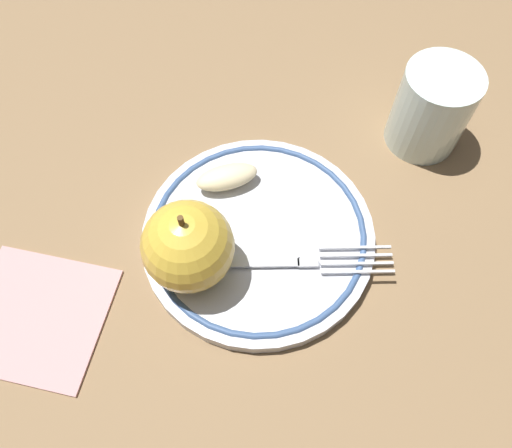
% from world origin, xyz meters
% --- Properties ---
extents(ground_plane, '(2.00, 2.00, 0.00)m').
position_xyz_m(ground_plane, '(0.00, 0.00, 0.00)').
color(ground_plane, olive).
extents(plate, '(0.22, 0.22, 0.02)m').
position_xyz_m(plate, '(0.01, 0.00, 0.01)').
color(plate, silver).
rests_on(plate, ground_plane).
extents(apple_red_whole, '(0.08, 0.08, 0.09)m').
position_xyz_m(apple_red_whole, '(0.03, 0.06, 0.06)').
color(apple_red_whole, gold).
rests_on(apple_red_whole, plate).
extents(apple_slice_front, '(0.06, 0.06, 0.02)m').
position_xyz_m(apple_slice_front, '(0.06, -0.03, 0.03)').
color(apple_slice_front, beige).
rests_on(apple_slice_front, plate).
extents(fork, '(0.16, 0.13, 0.00)m').
position_xyz_m(fork, '(-0.03, 0.01, 0.02)').
color(fork, silver).
rests_on(fork, plate).
extents(drinking_glass, '(0.08, 0.08, 0.09)m').
position_xyz_m(drinking_glass, '(-0.06, -0.20, 0.04)').
color(drinking_glass, silver).
rests_on(drinking_glass, ground_plane).
extents(napkin_folded, '(0.16, 0.15, 0.01)m').
position_xyz_m(napkin_folded, '(0.12, 0.18, 0.00)').
color(napkin_folded, '#CB9391').
rests_on(napkin_folded, ground_plane).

